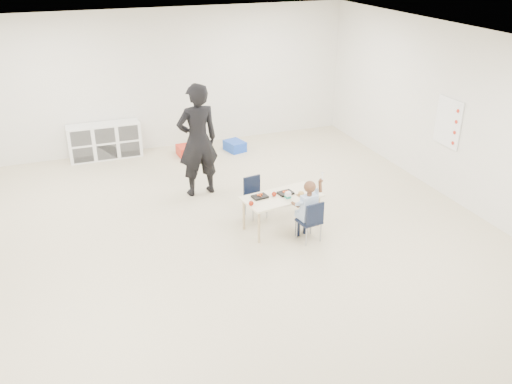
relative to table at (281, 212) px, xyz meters
name	(u,v)px	position (x,y,z in m)	size (l,w,h in m)	color
room	(228,158)	(-0.93, -0.37, 1.13)	(9.00, 9.02, 2.80)	beige
table	(281,212)	(0.00, 0.00, 0.00)	(1.23, 0.75, 0.53)	#F4E5C3
chair_near	(309,220)	(0.23, -0.48, 0.05)	(0.31, 0.29, 0.64)	black
chair_far	(256,198)	(-0.23, 0.48, 0.05)	(0.31, 0.29, 0.64)	black
child	(310,209)	(0.23, -0.48, 0.23)	(0.42, 0.42, 1.00)	#AAC3E7
lunch_tray_near	(286,193)	(0.08, 0.04, 0.28)	(0.22, 0.16, 0.03)	black
lunch_tray_far	(260,197)	(-0.32, 0.06, 0.28)	(0.22, 0.16, 0.03)	black
milk_carton	(288,195)	(0.05, -0.11, 0.31)	(0.07, 0.07, 0.10)	white
bread_roll	(301,193)	(0.27, -0.09, 0.29)	(0.09, 0.09, 0.07)	tan
apple_near	(274,194)	(-0.11, 0.03, 0.30)	(0.07, 0.07, 0.07)	maroon
apple_far	(251,203)	(-0.53, -0.14, 0.30)	(0.07, 0.07, 0.07)	maroon
cubby_shelf	(105,141)	(-2.13, 3.91, 0.08)	(1.40, 0.40, 0.70)	white
rules_poster	(448,122)	(3.05, 0.23, 0.98)	(0.02, 0.60, 0.80)	white
adult	(198,140)	(-0.82, 1.63, 0.69)	(0.70, 0.46, 1.92)	black
bin_red	(186,151)	(-0.62, 3.45, -0.17)	(0.32, 0.41, 0.20)	red
bin_yellow	(198,146)	(-0.34, 3.58, -0.16)	(0.35, 0.45, 0.22)	yellow
bin_blue	(235,146)	(0.39, 3.36, -0.17)	(0.33, 0.42, 0.21)	blue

